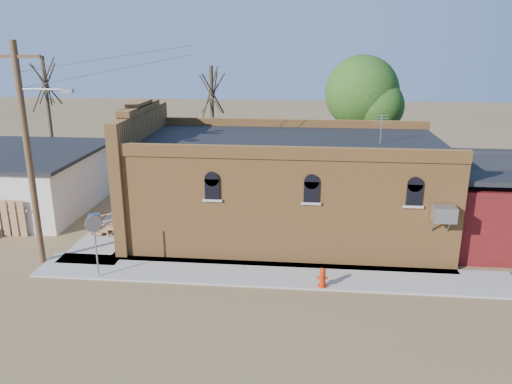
# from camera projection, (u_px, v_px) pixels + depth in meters

# --- Properties ---
(ground) EXTENTS (120.00, 120.00, 0.00)m
(ground) POSITION_uv_depth(u_px,v_px,m) (231.00, 284.00, 19.18)
(ground) COLOR brown
(ground) RESTS_ON ground
(sidewalk_south) EXTENTS (19.00, 2.20, 0.08)m
(sidewalk_south) POSITION_uv_depth(u_px,v_px,m) (271.00, 274.00, 19.88)
(sidewalk_south) COLOR #9E9991
(sidewalk_south) RESTS_ON ground
(sidewalk_west) EXTENTS (2.60, 10.00, 0.08)m
(sidewalk_west) POSITION_uv_depth(u_px,v_px,m) (126.00, 223.00, 25.47)
(sidewalk_west) COLOR #9E9991
(sidewalk_west) RESTS_ON ground
(brick_bar) EXTENTS (16.40, 7.97, 6.30)m
(brick_bar) POSITION_uv_depth(u_px,v_px,m) (281.00, 187.00, 23.56)
(brick_bar) COLOR #AA6D34
(brick_bar) RESTS_ON ground
(red_shed) EXTENTS (5.40, 6.40, 4.30)m
(red_shed) POSITION_uv_depth(u_px,v_px,m) (498.00, 194.00, 22.66)
(red_shed) COLOR #4F120D
(red_shed) RESTS_ON ground
(utility_pole) EXTENTS (3.12, 0.26, 9.00)m
(utility_pole) POSITION_uv_depth(u_px,v_px,m) (29.00, 151.00, 19.68)
(utility_pole) COLOR #4F3C1F
(utility_pole) RESTS_ON ground
(tree_bare_near) EXTENTS (2.80, 2.80, 7.65)m
(tree_bare_near) POSITION_uv_depth(u_px,v_px,m) (212.00, 92.00, 30.06)
(tree_bare_near) COLOR #443827
(tree_bare_near) RESTS_ON ground
(tree_bare_far) EXTENTS (2.80, 2.80, 8.16)m
(tree_bare_far) POSITION_uv_depth(u_px,v_px,m) (45.00, 82.00, 31.93)
(tree_bare_far) COLOR #443827
(tree_bare_far) RESTS_ON ground
(tree_leafy) EXTENTS (4.40, 4.40, 8.15)m
(tree_leafy) POSITION_uv_depth(u_px,v_px,m) (362.00, 93.00, 29.70)
(tree_leafy) COLOR #443827
(tree_leafy) RESTS_ON ground
(fire_hydrant) EXTENTS (0.42, 0.38, 0.77)m
(fire_hydrant) POSITION_uv_depth(u_px,v_px,m) (322.00, 277.00, 18.71)
(fire_hydrant) COLOR red
(fire_hydrant) RESTS_ON sidewalk_south
(stop_sign) EXTENTS (0.52, 0.55, 2.57)m
(stop_sign) POSITION_uv_depth(u_px,v_px,m) (94.00, 229.00, 19.07)
(stop_sign) COLOR gray
(stop_sign) RESTS_ON sidewalk_south
(trash_barrel) EXTENTS (0.72, 0.72, 0.88)m
(trash_barrel) POSITION_uv_depth(u_px,v_px,m) (95.00, 223.00, 24.05)
(trash_barrel) COLOR navy
(trash_barrel) RESTS_ON sidewalk_west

